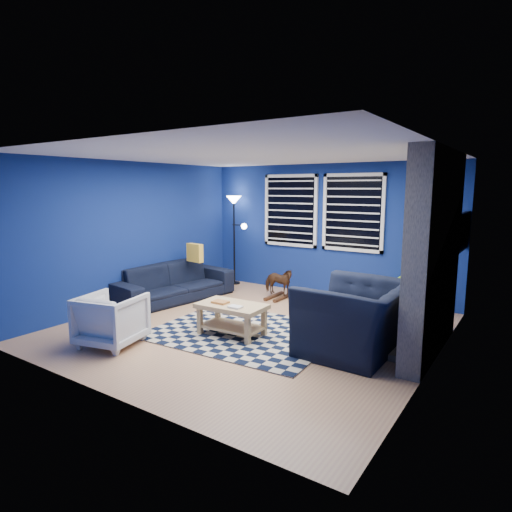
{
  "coord_description": "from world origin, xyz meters",
  "views": [
    {
      "loc": [
        3.42,
        -5.0,
        2.05
      ],
      "look_at": [
        -0.12,
        0.3,
        1.03
      ],
      "focal_mm": 30.0,
      "sensor_mm": 36.0,
      "label": 1
    }
  ],
  "objects_px": {
    "armchair_bent": "(112,319)",
    "rocking_horse": "(278,281)",
    "floor_lamp": "(235,212)",
    "coffee_table": "(232,313)",
    "armchair_big": "(356,318)",
    "tv": "(462,232)",
    "sofa": "(173,282)",
    "cabinet": "(409,296)"
  },
  "relations": [
    {
      "from": "tv",
      "to": "coffee_table",
      "type": "xyz_separation_m",
      "value": [
        -2.51,
        -2.41,
        -1.07
      ]
    },
    {
      "from": "cabinet",
      "to": "floor_lamp",
      "type": "height_order",
      "value": "floor_lamp"
    },
    {
      "from": "tv",
      "to": "floor_lamp",
      "type": "distance_m",
      "value": 4.42
    },
    {
      "from": "armchair_big",
      "to": "cabinet",
      "type": "bearing_deg",
      "value": 178.84
    },
    {
      "from": "floor_lamp",
      "to": "cabinet",
      "type": "bearing_deg",
      "value": -0.24
    },
    {
      "from": "rocking_horse",
      "to": "cabinet",
      "type": "height_order",
      "value": "rocking_horse"
    },
    {
      "from": "cabinet",
      "to": "tv",
      "type": "bearing_deg",
      "value": -17.98
    },
    {
      "from": "armchair_bent",
      "to": "rocking_horse",
      "type": "height_order",
      "value": "armchair_bent"
    },
    {
      "from": "sofa",
      "to": "cabinet",
      "type": "relative_size",
      "value": 3.97
    },
    {
      "from": "tv",
      "to": "armchair_big",
      "type": "xyz_separation_m",
      "value": [
        -0.85,
        -2.03,
        -0.96
      ]
    },
    {
      "from": "sofa",
      "to": "floor_lamp",
      "type": "xyz_separation_m",
      "value": [
        0.13,
        1.73,
        1.21
      ]
    },
    {
      "from": "sofa",
      "to": "cabinet",
      "type": "xyz_separation_m",
      "value": [
        3.77,
        1.72,
        -0.08
      ]
    },
    {
      "from": "sofa",
      "to": "armchair_big",
      "type": "height_order",
      "value": "armchair_big"
    },
    {
      "from": "floor_lamp",
      "to": "armchair_bent",
      "type": "bearing_deg",
      "value": -78.0
    },
    {
      "from": "armchair_bent",
      "to": "floor_lamp",
      "type": "height_order",
      "value": "floor_lamp"
    },
    {
      "from": "armchair_big",
      "to": "armchair_bent",
      "type": "bearing_deg",
      "value": -60.06
    },
    {
      "from": "armchair_big",
      "to": "sofa",
      "type": "bearing_deg",
      "value": -97.59
    },
    {
      "from": "armchair_big",
      "to": "coffee_table",
      "type": "bearing_deg",
      "value": -76.49
    },
    {
      "from": "rocking_horse",
      "to": "cabinet",
      "type": "bearing_deg",
      "value": -80.32
    },
    {
      "from": "armchair_bent",
      "to": "coffee_table",
      "type": "xyz_separation_m",
      "value": [
        1.09,
        1.16,
        -0.01
      ]
    },
    {
      "from": "armchair_big",
      "to": "armchair_bent",
      "type": "relative_size",
      "value": 1.81
    },
    {
      "from": "armchair_bent",
      "to": "cabinet",
      "type": "relative_size",
      "value": 1.3
    },
    {
      "from": "rocking_horse",
      "to": "floor_lamp",
      "type": "distance_m",
      "value": 1.95
    },
    {
      "from": "tv",
      "to": "armchair_bent",
      "type": "xyz_separation_m",
      "value": [
        -3.6,
        -3.57,
        -1.06
      ]
    },
    {
      "from": "rocking_horse",
      "to": "floor_lamp",
      "type": "xyz_separation_m",
      "value": [
        -1.42,
        0.56,
        1.21
      ]
    },
    {
      "from": "sofa",
      "to": "armchair_big",
      "type": "relative_size",
      "value": 1.68
    },
    {
      "from": "tv",
      "to": "cabinet",
      "type": "bearing_deg",
      "value": 163.35
    },
    {
      "from": "coffee_table",
      "to": "cabinet",
      "type": "height_order",
      "value": "cabinet"
    },
    {
      "from": "tv",
      "to": "floor_lamp",
      "type": "relative_size",
      "value": 0.53
    },
    {
      "from": "armchair_big",
      "to": "cabinet",
      "type": "relative_size",
      "value": 2.36
    },
    {
      "from": "sofa",
      "to": "cabinet",
      "type": "bearing_deg",
      "value": -57.18
    },
    {
      "from": "armchair_bent",
      "to": "rocking_horse",
      "type": "bearing_deg",
      "value": -114.16
    },
    {
      "from": "tv",
      "to": "cabinet",
      "type": "height_order",
      "value": "tv"
    },
    {
      "from": "armchair_big",
      "to": "floor_lamp",
      "type": "height_order",
      "value": "floor_lamp"
    },
    {
      "from": "coffee_table",
      "to": "cabinet",
      "type": "relative_size",
      "value": 1.68
    },
    {
      "from": "armchair_big",
      "to": "armchair_bent",
      "type": "distance_m",
      "value": 3.15
    },
    {
      "from": "rocking_horse",
      "to": "cabinet",
      "type": "relative_size",
      "value": 1.05
    },
    {
      "from": "rocking_horse",
      "to": "sofa",
      "type": "bearing_deg",
      "value": 123.05
    },
    {
      "from": "floor_lamp",
      "to": "rocking_horse",
      "type": "bearing_deg",
      "value": -21.59
    },
    {
      "from": "sofa",
      "to": "rocking_horse",
      "type": "bearing_deg",
      "value": -44.52
    },
    {
      "from": "tv",
      "to": "armchair_bent",
      "type": "height_order",
      "value": "tv"
    },
    {
      "from": "sofa",
      "to": "cabinet",
      "type": "height_order",
      "value": "sofa"
    }
  ]
}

